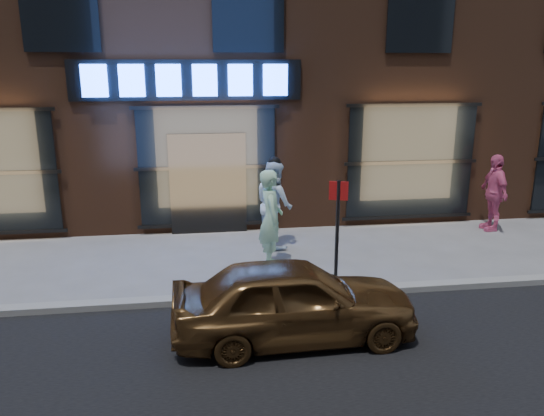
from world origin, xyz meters
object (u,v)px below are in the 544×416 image
at_px(man_bowtie, 271,219).
at_px(passerby, 494,193).
at_px(gold_sedan, 294,300).
at_px(man_cap, 274,204).
at_px(sign_post, 337,226).

relative_size(man_bowtie, passerby, 1.06).
xyz_separation_m(man_bowtie, gold_sedan, (-0.05, -2.95, -0.38)).
relative_size(man_bowtie, man_cap, 1.03).
xyz_separation_m(man_cap, sign_post, (0.74, -2.65, 0.28)).
distance_m(gold_sedan, sign_post, 1.94).
relative_size(gold_sedan, sign_post, 1.75).
distance_m(passerby, sign_post, 5.64).
bearing_deg(passerby, sign_post, -54.93).
height_order(gold_sedan, sign_post, sign_post).
bearing_deg(gold_sedan, sign_post, -35.84).
bearing_deg(man_cap, man_bowtie, 150.33).
bearing_deg(man_bowtie, man_cap, -12.48).
bearing_deg(sign_post, man_cap, 121.38).
relative_size(man_bowtie, gold_sedan, 0.55).
bearing_deg(sign_post, gold_sedan, -108.25).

